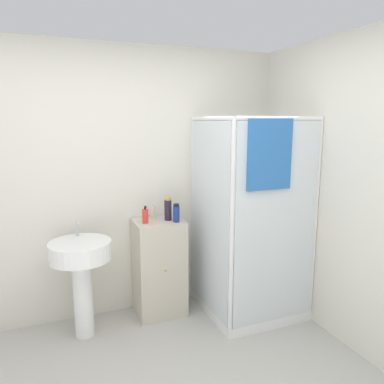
% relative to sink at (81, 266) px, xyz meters
% --- Properties ---
extents(wall_back, '(6.40, 0.06, 2.50)m').
position_rel_sink_xyz_m(wall_back, '(0.31, 0.36, 0.62)').
color(wall_back, silver).
rests_on(wall_back, ground_plane).
extents(shower_enclosure, '(0.87, 0.90, 1.86)m').
position_rel_sink_xyz_m(shower_enclosure, '(1.49, -0.19, -0.12)').
color(shower_enclosure, white).
rests_on(shower_enclosure, ground_plane).
extents(vanity_cabinet, '(0.45, 0.40, 0.92)m').
position_rel_sink_xyz_m(vanity_cabinet, '(0.72, 0.13, -0.18)').
color(vanity_cabinet, beige).
rests_on(vanity_cabinet, ground_plane).
extents(sink, '(0.51, 0.51, 0.97)m').
position_rel_sink_xyz_m(sink, '(0.00, 0.00, 0.00)').
color(sink, white).
rests_on(sink, ground_plane).
extents(soap_dispenser, '(0.05, 0.06, 0.16)m').
position_rel_sink_xyz_m(soap_dispenser, '(0.58, 0.09, 0.35)').
color(soap_dispenser, red).
rests_on(soap_dispenser, vanity_cabinet).
extents(shampoo_bottle_tall_black, '(0.07, 0.07, 0.21)m').
position_rel_sink_xyz_m(shampoo_bottle_tall_black, '(0.81, 0.12, 0.39)').
color(shampoo_bottle_tall_black, '#281E33').
rests_on(shampoo_bottle_tall_black, vanity_cabinet).
extents(shampoo_bottle_blue, '(0.06, 0.06, 0.17)m').
position_rel_sink_xyz_m(shampoo_bottle_blue, '(0.86, 0.03, 0.36)').
color(shampoo_bottle_blue, navy).
rests_on(shampoo_bottle_blue, vanity_cabinet).
extents(lotion_bottle_white, '(0.04, 0.04, 0.16)m').
position_rel_sink_xyz_m(lotion_bottle_white, '(0.69, 0.21, 0.35)').
color(lotion_bottle_white, beige).
rests_on(lotion_bottle_white, vanity_cabinet).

